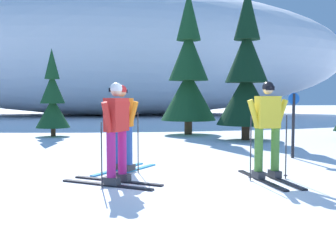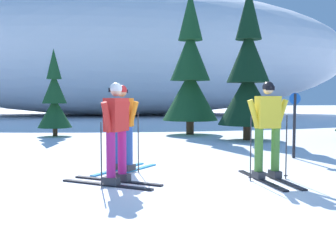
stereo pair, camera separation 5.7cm
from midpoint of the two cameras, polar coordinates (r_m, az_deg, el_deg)
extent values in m
plane|color=white|center=(7.04, 3.09, -7.99)|extent=(120.00, 120.00, 0.00)
cube|color=black|center=(7.54, 14.90, -7.19)|extent=(0.28, 1.78, 0.03)
cube|color=black|center=(7.40, 12.69, -7.38)|extent=(0.28, 1.78, 0.03)
cube|color=#38383D|center=(7.61, 14.56, -6.51)|extent=(0.17, 0.29, 0.12)
cube|color=#38383D|center=(7.47, 12.36, -6.67)|extent=(0.17, 0.29, 0.12)
cylinder|color=#4C8433|center=(7.55, 14.62, -3.18)|extent=(0.15, 0.15, 0.77)
cylinder|color=#4C8433|center=(7.40, 12.41, -3.28)|extent=(0.15, 0.15, 0.77)
cube|color=yellow|center=(7.42, 13.61, 1.91)|extent=(0.43, 0.28, 0.57)
cylinder|color=yellow|center=(7.54, 15.32, 1.46)|extent=(0.28, 0.13, 0.58)
cylinder|color=yellow|center=(7.31, 11.83, 1.44)|extent=(0.28, 0.13, 0.58)
sphere|color=beige|center=(7.41, 13.67, 5.08)|extent=(0.19, 0.19, 0.19)
sphere|color=black|center=(7.41, 13.67, 5.31)|extent=(0.21, 0.21, 0.21)
cube|color=black|center=(7.34, 13.95, 5.16)|extent=(0.15, 0.05, 0.07)
cylinder|color=#2D2D33|center=(7.58, 16.05, -2.87)|extent=(0.02, 0.02, 1.15)
cylinder|color=#2D2D33|center=(7.66, 15.98, -6.70)|extent=(0.07, 0.07, 0.01)
cylinder|color=#2D2D33|center=(7.27, 11.32, -3.08)|extent=(0.02, 0.02, 1.15)
cylinder|color=#2D2D33|center=(7.35, 11.27, -7.08)|extent=(0.07, 0.07, 0.01)
cube|color=black|center=(6.90, -8.90, -8.17)|extent=(1.53, 1.02, 0.03)
cube|color=black|center=(7.18, -7.34, -7.66)|extent=(1.53, 1.02, 0.03)
cube|color=#38383D|center=(6.83, -8.21, -7.64)|extent=(0.31, 0.27, 0.12)
cube|color=#38383D|center=(7.11, -6.66, -7.15)|extent=(0.31, 0.27, 0.12)
cylinder|color=#B7237A|center=(6.75, -8.24, -4.02)|extent=(0.15, 0.15, 0.75)
cylinder|color=#B7237A|center=(7.04, -6.69, -3.67)|extent=(0.15, 0.15, 0.75)
cube|color=red|center=(6.84, -7.50, 1.59)|extent=(0.44, 0.50, 0.56)
cylinder|color=red|center=(6.61, -8.75, 0.93)|extent=(0.23, 0.29, 0.58)
cylinder|color=red|center=(7.07, -6.33, 1.15)|extent=(0.23, 0.29, 0.58)
sphere|color=beige|center=(6.83, -7.54, 4.96)|extent=(0.19, 0.19, 0.19)
sphere|color=white|center=(6.83, -7.54, 5.22)|extent=(0.21, 0.21, 0.21)
cube|color=black|center=(6.87, -8.11, 5.04)|extent=(0.11, 0.15, 0.07)
cylinder|color=#2D2D33|center=(6.63, -9.56, -4.08)|extent=(0.02, 0.02, 1.08)
cylinder|color=#2D2D33|center=(6.71, -9.51, -8.12)|extent=(0.07, 0.07, 0.01)
cylinder|color=#2D2D33|center=(7.23, -6.32, -3.37)|extent=(0.02, 0.02, 1.08)
cylinder|color=#2D2D33|center=(7.30, -6.29, -7.09)|extent=(0.07, 0.07, 0.01)
cube|color=#2893CC|center=(8.32, -7.14, -6.03)|extent=(1.08, 1.40, 0.03)
cube|color=#2893CC|center=(8.13, -5.33, -6.25)|extent=(1.08, 1.40, 0.03)
cube|color=#38383D|center=(8.22, -7.56, -5.62)|extent=(0.28, 0.31, 0.12)
cube|color=#38383D|center=(8.04, -5.74, -5.83)|extent=(0.28, 0.31, 0.12)
cylinder|color=#2D519E|center=(8.16, -7.59, -2.62)|extent=(0.15, 0.15, 0.75)
cylinder|color=#2D519E|center=(7.98, -5.76, -2.76)|extent=(0.15, 0.15, 0.75)
cube|color=orange|center=(8.02, -6.73, 1.93)|extent=(0.47, 0.43, 0.55)
cylinder|color=orange|center=(8.17, -8.15, 1.49)|extent=(0.28, 0.24, 0.58)
cylinder|color=orange|center=(7.87, -5.25, 1.42)|extent=(0.28, 0.24, 0.58)
sphere|color=tan|center=(8.01, -6.75, 4.80)|extent=(0.19, 0.19, 0.19)
sphere|color=red|center=(8.01, -6.75, 5.01)|extent=(0.21, 0.21, 0.21)
cube|color=black|center=(8.08, -6.41, 4.87)|extent=(0.14, 0.12, 0.07)
cylinder|color=#2D2D33|center=(8.31, -8.35, -2.08)|extent=(0.02, 0.02, 1.17)
cylinder|color=#2D2D33|center=(8.39, -8.31, -5.65)|extent=(0.07, 0.07, 0.01)
cylinder|color=#2D2D33|center=(7.92, -4.44, -2.36)|extent=(0.02, 0.02, 1.17)
cylinder|color=#2D2D33|center=(7.99, -4.42, -6.10)|extent=(0.07, 0.07, 0.01)
cylinder|color=#47301E|center=(15.77, -15.93, -0.60)|extent=(0.18, 0.18, 0.44)
cone|color=#194723|center=(15.73, -15.98, 1.84)|extent=(1.26, 1.26, 1.13)
cone|color=#194723|center=(15.72, -16.05, 5.14)|extent=(0.91, 0.91, 1.13)
cone|color=#194723|center=(15.76, -16.11, 8.42)|extent=(0.56, 0.56, 1.13)
cylinder|color=#47301E|center=(15.94, 2.77, 0.17)|extent=(0.30, 0.30, 0.76)
cone|color=#194723|center=(15.90, 2.78, 4.32)|extent=(2.16, 2.16, 1.94)
cone|color=#194723|center=(15.98, 2.80, 9.89)|extent=(1.56, 1.56, 1.94)
cone|color=#194723|center=(16.21, 2.82, 15.35)|extent=(0.95, 0.95, 1.94)
cylinder|color=#47301E|center=(14.14, 10.75, -0.51)|extent=(0.28, 0.28, 0.70)
cone|color=black|center=(14.10, 10.80, 3.84)|extent=(2.01, 2.01, 1.80)
cone|color=black|center=(14.16, 10.88, 9.68)|extent=(1.45, 1.45, 1.80)
cone|color=black|center=(14.38, 10.96, 15.40)|extent=(0.88, 0.88, 1.80)
ellipsoid|color=white|center=(33.30, -7.03, 9.95)|extent=(37.81, 18.30, 9.75)
cylinder|color=black|center=(10.21, 17.04, 0.01)|extent=(0.07, 0.07, 1.55)
cylinder|color=blue|center=(10.18, 17.12, 3.70)|extent=(0.28, 0.02, 0.28)
camera|label=1|loc=(0.03, -90.22, -0.02)|focal=43.37mm
camera|label=2|loc=(0.03, 89.78, 0.02)|focal=43.37mm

